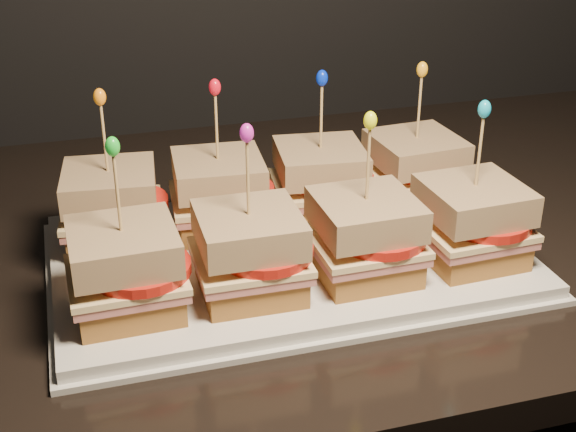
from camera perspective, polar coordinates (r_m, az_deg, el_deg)
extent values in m
cube|color=black|center=(0.88, -8.45, -2.57)|extent=(2.50, 0.69, 0.03)
cube|color=silver|center=(0.81, 0.00, -2.93)|extent=(0.46, 0.28, 0.02)
cube|color=silver|center=(0.81, 0.00, -3.30)|extent=(0.47, 0.30, 0.01)
cube|color=brown|center=(0.83, -12.26, -1.00)|extent=(0.10, 0.10, 0.02)
cube|color=#B45A5D|center=(0.82, -12.36, 0.00)|extent=(0.11, 0.10, 0.01)
cube|color=#F8D996|center=(0.82, -12.41, 0.44)|extent=(0.11, 0.11, 0.01)
cylinder|color=red|center=(0.81, -11.58, 0.84)|extent=(0.09, 0.09, 0.01)
cube|color=#5A2F15|center=(0.81, -12.59, 2.17)|extent=(0.10, 0.10, 0.03)
cylinder|color=tan|center=(0.79, -12.91, 5.16)|extent=(0.00, 0.00, 0.09)
ellipsoid|color=orange|center=(0.78, -13.24, 8.24)|extent=(0.01, 0.01, 0.02)
cube|color=brown|center=(0.84, -4.84, -0.06)|extent=(0.09, 0.09, 0.02)
cube|color=#B45A5D|center=(0.84, -4.88, 0.94)|extent=(0.10, 0.10, 0.01)
cube|color=#F8D996|center=(0.83, -4.90, 1.37)|extent=(0.11, 0.10, 0.01)
cylinder|color=red|center=(0.83, -4.02, 1.77)|extent=(0.09, 0.09, 0.01)
cube|color=#5A2F15|center=(0.82, -4.97, 3.09)|extent=(0.10, 0.10, 0.03)
cylinder|color=tan|center=(0.80, -5.10, 6.05)|extent=(0.00, 0.00, 0.09)
ellipsoid|color=red|center=(0.79, -5.23, 9.11)|extent=(0.01, 0.01, 0.02)
cube|color=brown|center=(0.87, 2.26, 0.84)|extent=(0.10, 0.10, 0.02)
cube|color=#B45A5D|center=(0.86, 2.28, 1.81)|extent=(0.11, 0.10, 0.01)
cube|color=#F8D996|center=(0.86, 2.29, 2.24)|extent=(0.11, 0.11, 0.01)
cylinder|color=red|center=(0.85, 3.19, 2.63)|extent=(0.09, 0.09, 0.01)
cube|color=#5A2F15|center=(0.85, 2.32, 3.92)|extent=(0.10, 0.10, 0.03)
cylinder|color=tan|center=(0.83, 2.38, 6.80)|extent=(0.00, 0.00, 0.09)
ellipsoid|color=#0627D1|center=(0.82, 2.44, 9.78)|extent=(0.01, 0.01, 0.02)
cube|color=brown|center=(0.91, 8.87, 1.67)|extent=(0.09, 0.09, 0.02)
cube|color=#B45A5D|center=(0.90, 8.94, 2.60)|extent=(0.10, 0.10, 0.01)
cube|color=#F8D996|center=(0.90, 8.97, 3.01)|extent=(0.11, 0.10, 0.01)
cylinder|color=red|center=(0.89, 9.86, 3.39)|extent=(0.09, 0.09, 0.01)
cube|color=#5A2F15|center=(0.89, 9.09, 4.63)|extent=(0.10, 0.10, 0.03)
cylinder|color=tan|center=(0.87, 9.30, 7.40)|extent=(0.00, 0.00, 0.09)
ellipsoid|color=#F2A51A|center=(0.86, 9.52, 10.24)|extent=(0.01, 0.01, 0.02)
cube|color=brown|center=(0.72, -11.30, -5.68)|extent=(0.09, 0.09, 0.02)
cube|color=#B45A5D|center=(0.71, -11.41, -4.56)|extent=(0.10, 0.10, 0.01)
cube|color=#F8D996|center=(0.70, -11.46, -4.07)|extent=(0.10, 0.10, 0.01)
cylinder|color=red|center=(0.70, -10.48, -3.66)|extent=(0.09, 0.09, 0.01)
cube|color=#5A2F15|center=(0.69, -11.66, -2.12)|extent=(0.09, 0.09, 0.03)
cylinder|color=tan|center=(0.67, -12.01, 1.27)|extent=(0.00, 0.00, 0.09)
ellipsoid|color=green|center=(0.65, -12.38, 4.85)|extent=(0.01, 0.01, 0.02)
cube|color=brown|center=(0.73, -2.70, -4.50)|extent=(0.09, 0.09, 0.02)
cube|color=#B45A5D|center=(0.72, -2.73, -3.39)|extent=(0.10, 0.09, 0.01)
cube|color=#F8D996|center=(0.72, -2.74, -2.91)|extent=(0.10, 0.10, 0.01)
cylinder|color=red|center=(0.71, -1.70, -2.48)|extent=(0.09, 0.09, 0.01)
cube|color=#5A2F15|center=(0.70, -2.79, -0.98)|extent=(0.09, 0.09, 0.03)
cylinder|color=tan|center=(0.68, -2.87, 2.39)|extent=(0.00, 0.00, 0.09)
ellipsoid|color=#C221AC|center=(0.67, -2.95, 5.92)|extent=(0.01, 0.01, 0.02)
cube|color=brown|center=(0.76, 5.39, -3.30)|extent=(0.09, 0.09, 0.02)
cube|color=#B45A5D|center=(0.75, 5.44, -2.22)|extent=(0.10, 0.09, 0.01)
cube|color=#F8D996|center=(0.75, 5.46, -1.75)|extent=(0.10, 0.10, 0.01)
cylinder|color=red|center=(0.74, 6.52, -1.32)|extent=(0.09, 0.09, 0.01)
cube|color=#5A2F15|center=(0.73, 5.55, 0.13)|extent=(0.09, 0.09, 0.03)
cylinder|color=tan|center=(0.72, 5.71, 3.38)|extent=(0.00, 0.00, 0.09)
ellipsoid|color=#EFFE0F|center=(0.70, 5.87, 6.77)|extent=(0.01, 0.01, 0.02)
cube|color=brown|center=(0.80, 12.73, -2.14)|extent=(0.09, 0.09, 0.02)
cube|color=#B45A5D|center=(0.79, 12.84, -1.12)|extent=(0.10, 0.10, 0.01)
cube|color=#F8D996|center=(0.79, 12.89, -0.67)|extent=(0.10, 0.10, 0.01)
cylinder|color=red|center=(0.79, 13.92, -0.26)|extent=(0.09, 0.09, 0.01)
cube|color=#5A2F15|center=(0.78, 13.09, 1.12)|extent=(0.09, 0.09, 0.03)
cylinder|color=tan|center=(0.76, 13.44, 4.20)|extent=(0.00, 0.00, 0.09)
ellipsoid|color=#13A2C6|center=(0.75, 13.80, 7.40)|extent=(0.01, 0.01, 0.02)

